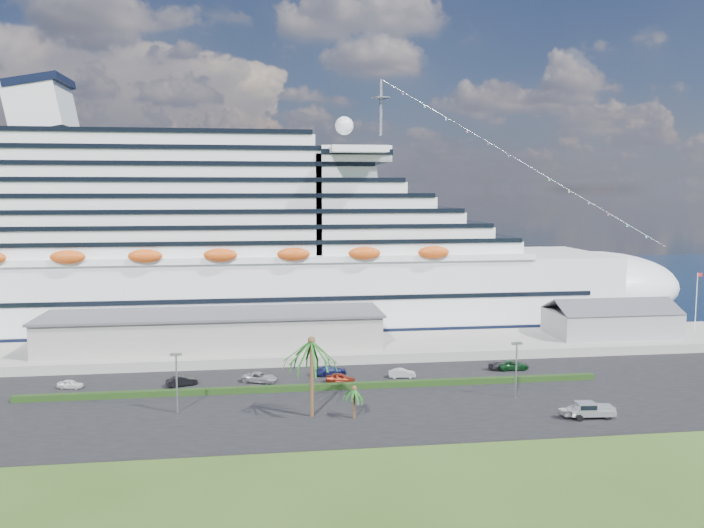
{
  "coord_description": "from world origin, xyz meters",
  "views": [
    {
      "loc": [
        -16.82,
        -84.83,
        30.32
      ],
      "look_at": [
        -1.0,
        30.0,
        17.71
      ],
      "focal_mm": 35.0,
      "sensor_mm": 36.0,
      "label": 1
    }
  ],
  "objects": [
    {
      "name": "port_shed",
      "position": [
        52.0,
        40.0,
        4.4
      ],
      "size": [
        24.0,
        12.31,
        7.37
      ],
      "color": "gray",
      "rests_on": "wharf"
    },
    {
      "name": "cruise_ship",
      "position": [
        -21.53,
        64.0,
        16.69
      ],
      "size": [
        191.0,
        38.0,
        54.0
      ],
      "color": "silver",
      "rests_on": "ground"
    },
    {
      "name": "parked_car_7",
      "position": [
        23.78,
        23.56,
        0.82
      ],
      "size": [
        5.04,
        2.48,
        1.41
      ],
      "primitive_type": "imported",
      "rotation": [
        0.0,
        0.0,
        1.68
      ],
      "color": "black",
      "rests_on": "asphalt_lot"
    },
    {
      "name": "flagpole",
      "position": [
        70.04,
        40.0,
        8.27
      ],
      "size": [
        1.08,
        0.16,
        12.0
      ],
      "color": "silver",
      "rests_on": "wharf"
    },
    {
      "name": "wharf",
      "position": [
        0.0,
        40.0,
        0.9
      ],
      "size": [
        240.0,
        20.0,
        1.8
      ],
      "primitive_type": "cube",
      "color": "gray",
      "rests_on": "ground"
    },
    {
      "name": "asphalt_lot",
      "position": [
        0.0,
        11.0,
        0.06
      ],
      "size": [
        140.0,
        38.0,
        0.12
      ],
      "primitive_type": "cube",
      "color": "black",
      "rests_on": "ground"
    },
    {
      "name": "terminal_building",
      "position": [
        -25.0,
        40.0,
        5.01
      ],
      "size": [
        61.0,
        15.0,
        6.3
      ],
      "color": "gray",
      "rests_on": "wharf"
    },
    {
      "name": "parked_car_0",
      "position": [
        -45.5,
        22.01,
        0.78
      ],
      "size": [
        4.12,
        2.33,
        1.32
      ],
      "primitive_type": "imported",
      "rotation": [
        0.0,
        0.0,
        1.36
      ],
      "color": "white",
      "rests_on": "asphalt_lot"
    },
    {
      "name": "hedge",
      "position": [
        -8.0,
        16.0,
        0.57
      ],
      "size": [
        88.0,
        1.1,
        0.9
      ],
      "primitive_type": "cube",
      "color": "black",
      "rests_on": "asphalt_lot"
    },
    {
      "name": "parked_car_6",
      "position": [
        25.41,
        23.29,
        0.87
      ],
      "size": [
        5.42,
        2.52,
        1.5
      ],
      "primitive_type": "imported",
      "rotation": [
        0.0,
        0.0,
        1.57
      ],
      "color": "#0E3918",
      "rests_on": "asphalt_lot"
    },
    {
      "name": "ground",
      "position": [
        0.0,
        0.0,
        0.0
      ],
      "size": [
        420.0,
        420.0,
        0.0
      ],
      "primitive_type": "plane",
      "color": "#2D4617",
      "rests_on": "ground"
    },
    {
      "name": "boat_trailer",
      "position": [
        24.95,
        -1.35,
        1.17
      ],
      "size": [
        5.64,
        3.91,
        1.59
      ],
      "color": "gray",
      "rests_on": "asphalt_lot"
    },
    {
      "name": "water",
      "position": [
        0.0,
        130.0,
        0.01
      ],
      "size": [
        420.0,
        160.0,
        0.02
      ],
      "primitive_type": "cube",
      "color": "black",
      "rests_on": "ground"
    },
    {
      "name": "parked_car_1",
      "position": [
        -28.82,
        21.03,
        0.89
      ],
      "size": [
        4.96,
        3.14,
        1.54
      ],
      "primitive_type": "imported",
      "rotation": [
        0.0,
        0.0,
        1.92
      ],
      "color": "black",
      "rests_on": "asphalt_lot"
    },
    {
      "name": "parked_car_2",
      "position": [
        -16.84,
        21.48,
        0.88
      ],
      "size": [
        6.05,
        4.4,
        1.53
      ],
      "primitive_type": "imported",
      "rotation": [
        0.0,
        0.0,
        1.19
      ],
      "color": "#9B9CA4",
      "rests_on": "asphalt_lot"
    },
    {
      "name": "parked_car_3",
      "position": [
        -5.35,
        24.18,
        0.89
      ],
      "size": [
        5.65,
        3.24,
        1.54
      ],
      "primitive_type": "imported",
      "rotation": [
        0.0,
        0.0,
        1.79
      ],
      "color": "#171C51",
      "rests_on": "asphalt_lot"
    },
    {
      "name": "palm_short",
      "position": [
        -4.5,
        2.5,
        3.67
      ],
      "size": [
        3.53,
        3.53,
        4.56
      ],
      "color": "#47301E",
      "rests_on": "ground"
    },
    {
      "name": "lamp_post_right",
      "position": [
        20.0,
        8.0,
        5.34
      ],
      "size": [
        1.6,
        0.35,
        8.27
      ],
      "color": "gray",
      "rests_on": "asphalt_lot"
    },
    {
      "name": "pickup_truck",
      "position": [
        26.57,
        -1.7,
        1.3
      ],
      "size": [
        6.23,
        2.71,
        2.14
      ],
      "color": "black",
      "rests_on": "asphalt_lot"
    },
    {
      "name": "parked_car_5",
      "position": [
        5.93,
        21.02,
        0.84
      ],
      "size": [
        4.45,
        1.87,
        1.43
      ],
      "primitive_type": "imported",
      "rotation": [
        0.0,
        0.0,
        1.49
      ],
      "color": "#B3B7BB",
      "rests_on": "asphalt_lot"
    },
    {
      "name": "palm_tall",
      "position": [
        -10.0,
        4.0,
        9.2
      ],
      "size": [
        8.82,
        8.82,
        11.13
      ],
      "color": "#47301E",
      "rests_on": "ground"
    },
    {
      "name": "parked_car_4",
      "position": [
        -4.29,
        19.3,
        0.89
      ],
      "size": [
        4.84,
        2.89,
        1.54
      ],
      "primitive_type": "imported",
      "rotation": [
        0.0,
        0.0,
        1.32
      ],
      "color": "maroon",
      "rests_on": "asphalt_lot"
    },
    {
      "name": "lamp_post_left",
      "position": [
        -28.0,
        8.0,
        5.34
      ],
      "size": [
        1.6,
        0.35,
        8.27
      ],
      "color": "gray",
      "rests_on": "asphalt_lot"
    }
  ]
}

